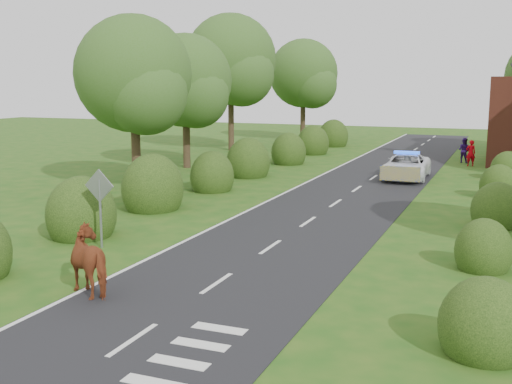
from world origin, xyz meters
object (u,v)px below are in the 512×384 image
at_px(police_van, 406,166).
at_px(pedestrian_red, 471,153).
at_px(pedestrian_purple, 464,150).
at_px(cow, 95,266).
at_px(road_sign, 100,197).

bearing_deg(police_van, pedestrian_red, 65.33).
distance_m(police_van, pedestrian_purple, 8.80).
bearing_deg(cow, police_van, -167.39).
distance_m(cow, pedestrian_red, 29.79).
bearing_deg(pedestrian_red, pedestrian_purple, -91.40).
relative_size(pedestrian_red, pedestrian_purple, 1.01).
bearing_deg(road_sign, police_van, 69.98).
relative_size(road_sign, cow, 1.27).
distance_m(road_sign, pedestrian_red, 26.95).
xyz_separation_m(pedestrian_red, pedestrian_purple, (-0.52, 1.66, -0.01)).
height_order(cow, police_van, police_van).
bearing_deg(cow, road_sign, -123.16).
bearing_deg(cow, pedestrian_purple, -168.73).
relative_size(cow, pedestrian_red, 1.22).
height_order(police_van, pedestrian_red, pedestrian_red).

